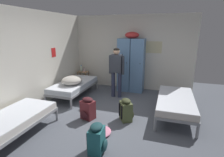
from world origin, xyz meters
TOP-DOWN VIEW (x-y plane):
  - ground_plane at (0.00, 0.00)m, footprint 8.03×8.03m
  - room_backdrop at (-1.15, 1.18)m, footprint 4.36×5.08m
  - locker_bank at (0.07, 2.23)m, footprint 0.90×0.55m
  - shelf_unit at (-1.82, 2.20)m, footprint 0.38×0.30m
  - bed_right at (1.57, 0.64)m, footprint 0.90×1.90m
  - bed_left_rear at (-1.57, 1.05)m, footprint 0.90×1.90m
  - bed_left_front at (-1.57, -1.46)m, footprint 0.90×1.90m
  - bedding_heap at (-1.50, 0.83)m, footprint 0.62×0.70m
  - person_traveler at (-0.23, 1.43)m, footprint 0.50×0.21m
  - water_bottle at (-1.90, 2.22)m, footprint 0.06×0.06m
  - lotion_bottle at (-1.75, 2.16)m, footprint 0.05×0.05m
  - backpack_teal at (0.22, -1.29)m, footprint 0.35×0.34m
  - backpack_maroon at (-0.48, -0.21)m, footprint 0.38×0.39m
  - backpack_olive at (0.44, 0.01)m, footprint 0.41×0.40m
  - clothes_pile_pink at (0.06, -0.74)m, footprint 0.45×0.49m

SIDE VIEW (x-z plane):
  - ground_plane at x=0.00m, z-range 0.00..0.00m
  - clothes_pile_pink at x=0.06m, z-range 0.00..0.08m
  - backpack_teal at x=0.22m, z-range -0.02..0.53m
  - backpack_maroon at x=-0.48m, z-range -0.02..0.53m
  - backpack_olive at x=0.44m, z-range -0.02..0.53m
  - shelf_unit at x=-1.82m, z-range 0.06..0.63m
  - bed_right at x=1.57m, z-range 0.14..0.63m
  - bed_left_rear at x=-1.57m, z-range 0.14..0.63m
  - bed_left_front at x=-1.57m, z-range 0.14..0.63m
  - bedding_heap at x=-1.50m, z-range 0.49..0.75m
  - lotion_bottle at x=-1.75m, z-range 0.56..0.73m
  - water_bottle at x=-1.90m, z-range 0.56..0.80m
  - person_traveler at x=-0.23m, z-range 0.16..1.76m
  - locker_bank at x=0.07m, z-range -0.07..2.00m
  - room_backdrop at x=-1.15m, z-range 0.00..2.65m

